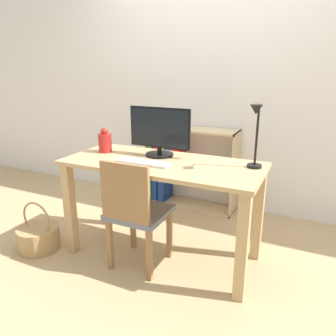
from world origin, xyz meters
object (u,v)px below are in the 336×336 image
desk_lamp (256,130)px  monitor (159,131)px  keyboard (143,163)px  vase (105,142)px  bookshelf (175,165)px  basket (39,237)px  chair (135,211)px

desk_lamp → monitor: bearing=175.4°
keyboard → vase: size_ratio=2.04×
bookshelf → basket: bearing=-114.8°
desk_lamp → basket: bearing=-164.3°
monitor → basket: monitor is taller
chair → basket: size_ratio=2.05×
bookshelf → chair: bearing=-79.1°
monitor → bookshelf: monitor is taller
bookshelf → basket: (-0.62, -1.33, -0.32)m
monitor → bookshelf: size_ratio=0.53×
desk_lamp → keyboard: bearing=-165.6°
vase → bookshelf: size_ratio=0.21×
vase → basket: vase is taller
monitor → chair: bearing=-90.6°
vase → basket: 0.94m
monitor → bookshelf: bearing=105.9°
keyboard → bookshelf: bearing=102.0°
keyboard → desk_lamp: bearing=14.4°
desk_lamp → bookshelf: bearing=137.3°
keyboard → vase: bearing=160.1°
chair → basket: chair is taller
monitor → chair: 0.63m
vase → chair: (0.44, -0.30, -0.39)m
chair → basket: (-0.85, -0.12, -0.35)m
desk_lamp → chair: size_ratio=0.52×
vase → desk_lamp: (1.17, 0.03, 0.18)m
chair → monitor: bearing=90.6°
chair → basket: bearing=-171.0°
monitor → basket: (-0.85, -0.50, -0.86)m
vase → basket: (-0.41, -0.41, -0.74)m
keyboard → basket: bearing=-163.3°
keyboard → vase: vase is taller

